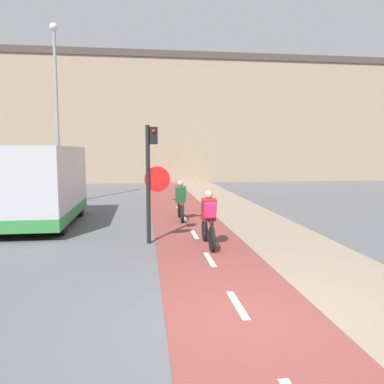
# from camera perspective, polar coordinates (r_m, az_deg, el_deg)

# --- Properties ---
(ground_plane) EXTENTS (120.00, 120.00, 0.00)m
(ground_plane) POSITION_cam_1_polar(r_m,az_deg,el_deg) (5.77, 8.22, -18.74)
(ground_plane) COLOR #5B5B60
(bike_lane) EXTENTS (2.32, 60.00, 0.02)m
(bike_lane) POSITION_cam_1_polar(r_m,az_deg,el_deg) (5.77, 8.21, -18.63)
(bike_lane) COLOR brown
(bike_lane) RESTS_ON ground_plane
(building_row_background) EXTENTS (60.00, 5.20, 9.80)m
(building_row_background) POSITION_cam_1_polar(r_m,az_deg,el_deg) (31.12, -4.80, 10.83)
(building_row_background) COLOR gray
(building_row_background) RESTS_ON ground_plane
(traffic_light_pole) EXTENTS (0.67, 0.25, 3.09)m
(traffic_light_pole) POSITION_cam_1_polar(r_m,az_deg,el_deg) (9.77, -6.22, 3.22)
(traffic_light_pole) COLOR black
(traffic_light_pole) RESTS_ON ground_plane
(street_lamp_far) EXTENTS (0.36, 0.36, 8.01)m
(street_lamp_far) POSITION_cam_1_polar(r_m,az_deg,el_deg) (18.25, -19.97, 13.35)
(street_lamp_far) COLOR gray
(street_lamp_far) RESTS_ON ground_plane
(cyclist_near) EXTENTS (0.46, 1.72, 1.45)m
(cyclist_near) POSITION_cam_1_polar(r_m,az_deg,el_deg) (9.49, 2.54, -4.24)
(cyclist_near) COLOR black
(cyclist_near) RESTS_ON ground_plane
(cyclist_far) EXTENTS (0.46, 1.66, 1.42)m
(cyclist_far) POSITION_cam_1_polar(r_m,az_deg,el_deg) (13.11, -1.76, -1.52)
(cyclist_far) COLOR black
(cyclist_far) RESTS_ON ground_plane
(van) EXTENTS (2.20, 4.90, 2.57)m
(van) POSITION_cam_1_polar(r_m,az_deg,el_deg) (13.18, -22.12, 0.74)
(van) COLOR #B7B7BC
(van) RESTS_ON ground_plane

